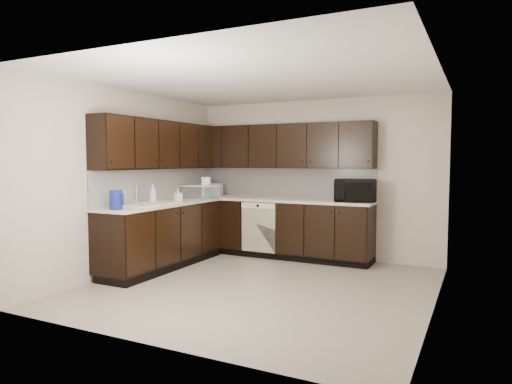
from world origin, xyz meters
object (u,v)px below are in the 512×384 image
at_px(sink, 149,209).
at_px(blue_pitcher, 116,200).
at_px(toaster_oven, 210,189).
at_px(microwave, 355,190).
at_px(storage_bin, 201,192).

bearing_deg(sink, blue_pitcher, -85.05).
distance_m(sink, blue_pitcher, 0.71).
relative_size(sink, toaster_oven, 2.32).
distance_m(microwave, toaster_oven, 2.50).
bearing_deg(blue_pitcher, sink, 99.28).
bearing_deg(sink, toaster_oven, 92.33).
relative_size(toaster_oven, storage_bin, 0.70).
bearing_deg(microwave, storage_bin, 177.38).
bearing_deg(sink, storage_bin, 87.92).
bearing_deg(storage_bin, microwave, 10.89).
height_order(microwave, toaster_oven, microwave).
bearing_deg(toaster_oven, sink, -70.47).
bearing_deg(microwave, toaster_oven, 166.08).
height_order(sink, blue_pitcher, sink).
xyz_separation_m(microwave, toaster_oven, (-2.50, 0.02, -0.05)).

